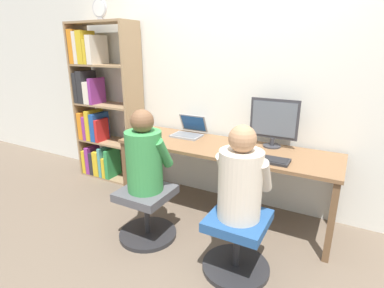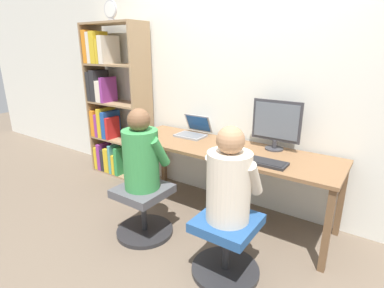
% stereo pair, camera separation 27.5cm
% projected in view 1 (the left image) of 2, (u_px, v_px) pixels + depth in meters
% --- Properties ---
extents(ground_plane, '(14.00, 14.00, 0.00)m').
position_uv_depth(ground_plane, '(209.00, 228.00, 2.76)').
color(ground_plane, brown).
extents(wall_back, '(10.00, 0.05, 2.60)m').
position_uv_depth(wall_back, '(242.00, 79.00, 2.95)').
color(wall_back, silver).
rests_on(wall_back, ground_plane).
extents(desk, '(2.06, 0.64, 0.70)m').
position_uv_depth(desk, '(224.00, 153.00, 2.83)').
color(desk, brown).
rests_on(desk, ground_plane).
extents(desktop_monitor, '(0.44, 0.16, 0.45)m').
position_uv_depth(desktop_monitor, '(274.00, 122.00, 2.74)').
color(desktop_monitor, '#333338').
rests_on(desktop_monitor, desk).
extents(laptop, '(0.30, 0.30, 0.21)m').
position_uv_depth(laptop, '(189.00, 131.00, 3.15)').
color(laptop, gray).
rests_on(laptop, desk).
extents(keyboard, '(0.45, 0.16, 0.03)m').
position_uv_depth(keyboard, '(262.00, 158.00, 2.48)').
color(keyboard, '#232326').
rests_on(keyboard, desk).
extents(computer_mouse_by_keyboard, '(0.06, 0.10, 0.03)m').
position_uv_depth(computer_mouse_by_keyboard, '(228.00, 152.00, 2.63)').
color(computer_mouse_by_keyboard, '#99999E').
rests_on(computer_mouse_by_keyboard, desk).
extents(office_chair_left, '(0.50, 0.50, 0.45)m').
position_uv_depth(office_chair_left, '(237.00, 241.00, 2.18)').
color(office_chair_left, '#262628').
rests_on(office_chair_left, ground_plane).
extents(office_chair_right, '(0.50, 0.50, 0.45)m').
position_uv_depth(office_chair_right, '(147.00, 211.00, 2.59)').
color(office_chair_right, '#262628').
rests_on(office_chair_right, ground_plane).
extents(person_at_monitor, '(0.37, 0.33, 0.67)m').
position_uv_depth(person_at_monitor, '(241.00, 179.00, 2.03)').
color(person_at_monitor, beige).
rests_on(person_at_monitor, office_chair_left).
extents(person_at_laptop, '(0.37, 0.33, 0.68)m').
position_uv_depth(person_at_laptop, '(144.00, 156.00, 2.43)').
color(person_at_laptop, '#388C47').
rests_on(person_at_laptop, office_chair_right).
extents(bookshelf, '(0.84, 0.34, 1.87)m').
position_uv_depth(bookshelf, '(99.00, 109.00, 3.65)').
color(bookshelf, '#997A56').
rests_on(bookshelf, ground_plane).
extents(desk_clock, '(0.19, 0.03, 0.21)m').
position_uv_depth(desk_clock, '(100.00, 9.00, 3.14)').
color(desk_clock, '#B2B2B7').
rests_on(desk_clock, bookshelf).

